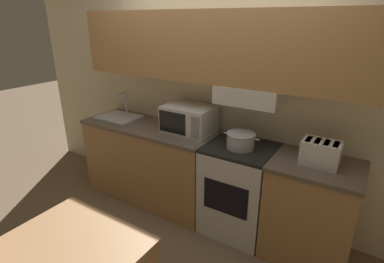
{
  "coord_description": "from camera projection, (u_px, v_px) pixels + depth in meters",
  "views": [
    {
      "loc": [
        1.38,
        -2.64,
        1.98
      ],
      "look_at": [
        0.05,
        -0.54,
        1.04
      ],
      "focal_mm": 28.0,
      "sensor_mm": 36.0,
      "label": 1
    }
  ],
  "objects": [
    {
      "name": "stove_range",
      "position": [
        238.0,
        189.0,
        2.88
      ],
      "size": [
        0.61,
        0.58,
        0.89
      ],
      "color": "silver",
      "rests_on": "ground_plane"
    },
    {
      "name": "lower_counter_main",
      "position": [
        151.0,
        162.0,
        3.42
      ],
      "size": [
        1.55,
        0.59,
        0.89
      ],
      "color": "tan",
      "rests_on": "ground_plane"
    },
    {
      "name": "wall_back",
      "position": [
        215.0,
        73.0,
        2.9
      ],
      "size": [
        5.26,
        0.38,
        2.55
      ],
      "color": "beige",
      "rests_on": "ground_plane"
    },
    {
      "name": "toaster",
      "position": [
        320.0,
        153.0,
        2.36
      ],
      "size": [
        0.3,
        0.21,
        0.2
      ],
      "color": "silver",
      "rests_on": "lower_counter_right_stub"
    },
    {
      "name": "microwave",
      "position": [
        189.0,
        119.0,
        3.03
      ],
      "size": [
        0.5,
        0.37,
        0.27
      ],
      "color": "silver",
      "rests_on": "lower_counter_main"
    },
    {
      "name": "lower_counter_right_stub",
      "position": [
        310.0,
        211.0,
        2.55
      ],
      "size": [
        0.71,
        0.59,
        0.89
      ],
      "color": "tan",
      "rests_on": "ground_plane"
    },
    {
      "name": "sink_basin",
      "position": [
        119.0,
        117.0,
        3.49
      ],
      "size": [
        0.47,
        0.37,
        0.29
      ],
      "color": "#B7BABF",
      "rests_on": "lower_counter_main"
    },
    {
      "name": "cooking_pot",
      "position": [
        241.0,
        140.0,
        2.67
      ],
      "size": [
        0.34,
        0.26,
        0.14
      ],
      "color": "#B7BABF",
      "rests_on": "stove_range"
    },
    {
      "name": "ground_plane",
      "position": [
        213.0,
        201.0,
        3.48
      ],
      "size": [
        16.0,
        16.0,
        0.0
      ],
      "primitive_type": "plane",
      "color": "#7F664C"
    }
  ]
}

